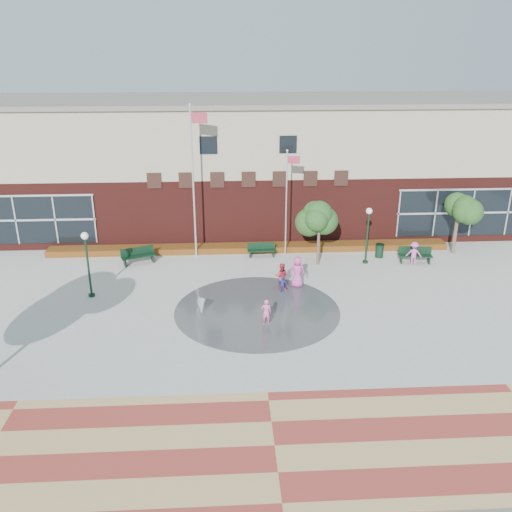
{
  "coord_description": "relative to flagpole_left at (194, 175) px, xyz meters",
  "views": [
    {
      "loc": [
        -1.46,
        -21.61,
        12.58
      ],
      "look_at": [
        0.0,
        4.0,
        2.6
      ],
      "focal_mm": 38.0,
      "sensor_mm": 36.0,
      "label": 1
    }
  ],
  "objects": [
    {
      "name": "plaza_concrete",
      "position": [
        3.39,
        -6.87,
        -5.29
      ],
      "size": [
        46.0,
        18.0,
        0.01
      ],
      "primitive_type": "cube",
      "color": "#A8A8A0",
      "rests_on": "ground"
    },
    {
      "name": "paver_band",
      "position": [
        3.39,
        -17.87,
        -5.29
      ],
      "size": [
        46.0,
        6.0,
        0.01
      ],
      "primitive_type": "cube",
      "color": "#9B352C",
      "rests_on": "ground"
    },
    {
      "name": "bench_left",
      "position": [
        -3.52,
        -1.15,
        -4.96
      ],
      "size": [
        2.13,
        1.33,
        1.04
      ],
      "rotation": [
        0.0,
        0.0,
        0.4
      ],
      "color": "black",
      "rests_on": "ground"
    },
    {
      "name": "tree_mid",
      "position": [
        7.47,
        -1.84,
        -2.29
      ],
      "size": [
        2.45,
        2.45,
        4.13
      ],
      "color": "#4E3B2E",
      "rests_on": "ground"
    },
    {
      "name": "lamp_right",
      "position": [
        10.47,
        -1.79,
        -3.09
      ],
      "size": [
        0.38,
        0.38,
        3.55
      ],
      "color": "black",
      "rests_on": "ground"
    },
    {
      "name": "bench_right",
      "position": [
        13.52,
        -1.97,
        -4.96
      ],
      "size": [
        2.08,
        0.79,
        1.02
      ],
      "rotation": [
        0.0,
        0.0,
        -0.11
      ],
      "color": "black",
      "rests_on": "ground"
    },
    {
      "name": "person_bench",
      "position": [
        13.3,
        -2.26,
        -4.54
      ],
      "size": [
        1.08,
        0.8,
        1.5
      ],
      "primitive_type": "imported",
      "rotation": [
        0.0,
        0.0,
        2.87
      ],
      "color": "#C553A0",
      "rests_on": "ground"
    },
    {
      "name": "ground",
      "position": [
        3.39,
        -10.87,
        -5.29
      ],
      "size": [
        120.0,
        120.0,
        0.0
      ],
      "primitive_type": "plane",
      "color": "#666056",
      "rests_on": "ground"
    },
    {
      "name": "library_building",
      "position": [
        3.39,
        6.61,
        -0.65
      ],
      "size": [
        44.4,
        10.4,
        9.2
      ],
      "color": "#4A1915",
      "rests_on": "ground"
    },
    {
      "name": "water_jet_b",
      "position": [
        0.6,
        -7.44,
        -5.29
      ],
      "size": [
        0.22,
        0.22,
        0.5
      ],
      "primitive_type": "cone",
      "rotation": [
        3.14,
        0.0,
        0.0
      ],
      "color": "white",
      "rests_on": "ground"
    },
    {
      "name": "splash_pad",
      "position": [
        3.39,
        -7.87,
        -5.29
      ],
      "size": [
        8.4,
        8.4,
        0.01
      ],
      "primitive_type": "cylinder",
      "color": "#383A3D",
      "rests_on": "ground"
    },
    {
      "name": "child_splash",
      "position": [
        3.74,
        -9.38,
        -4.62
      ],
      "size": [
        0.51,
        0.36,
        1.35
      ],
      "primitive_type": "imported",
      "rotation": [
        0.0,
        0.0,
        3.06
      ],
      "color": "#DB559A",
      "rests_on": "ground"
    },
    {
      "name": "tree_small_right",
      "position": [
        16.57,
        -0.39,
        -2.19
      ],
      "size": [
        2.48,
        2.48,
        4.24
      ],
      "color": "#4E3B2E",
      "rests_on": "ground"
    },
    {
      "name": "lamp_left",
      "position": [
        -5.39,
        -5.68,
        -3.03
      ],
      "size": [
        0.39,
        0.39,
        3.64
      ],
      "color": "black",
      "rests_on": "ground"
    },
    {
      "name": "bench_mid",
      "position": [
        4.11,
        -0.34,
        -5.0
      ],
      "size": [
        1.79,
        0.56,
        0.89
      ],
      "rotation": [
        0.0,
        0.0,
        0.04
      ],
      "color": "black",
      "rests_on": "ground"
    },
    {
      "name": "trash_can",
      "position": [
        11.59,
        -0.87,
        -4.84
      ],
      "size": [
        0.55,
        0.55,
        0.9
      ],
      "color": "black",
      "rests_on": "ground"
    },
    {
      "name": "water_jet_a",
      "position": [
        0.58,
        -8.14,
        -5.29
      ],
      "size": [
        0.4,
        0.4,
        0.78
      ],
      "primitive_type": "cone",
      "rotation": [
        3.14,
        0.0,
        0.0
      ],
      "color": "white",
      "rests_on": "ground"
    },
    {
      "name": "child_blue",
      "position": [
        4.9,
        -5.78,
        -4.82
      ],
      "size": [
        0.59,
        0.47,
        0.94
      ],
      "primitive_type": "imported",
      "rotation": [
        0.0,
        0.0,
        2.63
      ],
      "color": "blue",
      "rests_on": "ground"
    },
    {
      "name": "flagpole_left",
      "position": [
        0.0,
        0.0,
        0.0
      ],
      "size": [
        1.08,
        0.38,
        9.51
      ],
      "rotation": [
        0.0,
        0.0,
        -0.28
      ],
      "color": "silver",
      "rests_on": "ground"
    },
    {
      "name": "adult_pink",
      "position": [
        5.79,
        -5.03,
        -4.41
      ],
      "size": [
        0.96,
        0.73,
        1.76
      ],
      "primitive_type": "imported",
      "rotation": [
        0.0,
        0.0,
        2.93
      ],
      "color": "#CA449D",
      "rests_on": "ground"
    },
    {
      "name": "flower_bed",
      "position": [
        3.39,
        0.73,
        -5.29
      ],
      "size": [
        26.0,
        1.2,
        0.4
      ],
      "primitive_type": "cube",
      "color": "#9A0F08",
      "rests_on": "ground"
    },
    {
      "name": "adult_red",
      "position": [
        4.88,
        -5.3,
        -4.53
      ],
      "size": [
        0.84,
        0.71,
        1.53
      ],
      "primitive_type": "imported",
      "rotation": [
        0.0,
        0.0,
        2.95
      ],
      "color": "#BA2838",
      "rests_on": "ground"
    },
    {
      "name": "flagpole_right",
      "position": [
        5.7,
        -0.15,
        -1.49
      ],
      "size": [
        0.83,
        0.18,
        6.8
      ],
      "rotation": [
        0.0,
        0.0,
        -0.14
      ],
      "color": "silver",
      "rests_on": "ground"
    }
  ]
}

